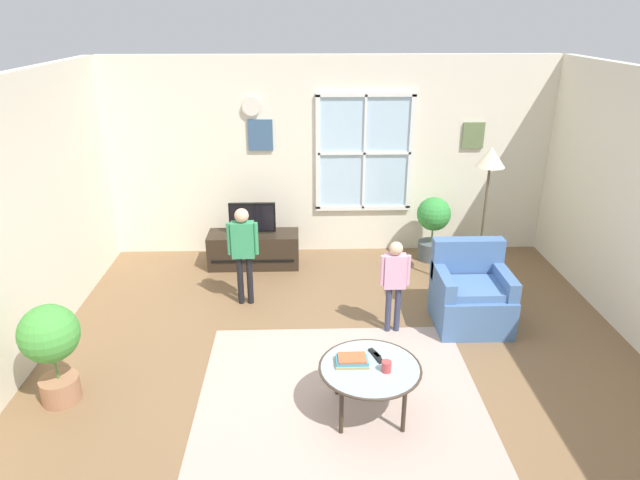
# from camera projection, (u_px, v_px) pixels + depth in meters

# --- Properties ---
(ground_plane) EXTENTS (6.45, 6.64, 0.02)m
(ground_plane) POSITION_uv_depth(u_px,v_px,m) (345.00, 379.00, 5.15)
(ground_plane) COLOR brown
(back_wall) EXTENTS (5.85, 0.17, 2.63)m
(back_wall) POSITION_uv_depth(u_px,v_px,m) (331.00, 157.00, 7.50)
(back_wall) COLOR silver
(back_wall) RESTS_ON ground_plane
(area_rug) EXTENTS (2.45, 2.26, 0.01)m
(area_rug) POSITION_uv_depth(u_px,v_px,m) (340.00, 396.00, 4.90)
(area_rug) COLOR tan
(area_rug) RESTS_ON ground_plane
(tv_stand) EXTENTS (1.17, 0.45, 0.45)m
(tv_stand) POSITION_uv_depth(u_px,v_px,m) (254.00, 249.00, 7.36)
(tv_stand) COLOR #2D2319
(tv_stand) RESTS_ON ground_plane
(television) EXTENTS (0.59, 0.08, 0.41)m
(television) POSITION_uv_depth(u_px,v_px,m) (252.00, 218.00, 7.19)
(television) COLOR #4C4C4C
(television) RESTS_ON tv_stand
(armchair) EXTENTS (0.76, 0.74, 0.87)m
(armchair) POSITION_uv_depth(u_px,v_px,m) (471.00, 295.00, 5.95)
(armchair) COLOR #476B9E
(armchair) RESTS_ON ground_plane
(coffee_table) EXTENTS (0.84, 0.84, 0.45)m
(coffee_table) POSITION_uv_depth(u_px,v_px,m) (370.00, 369.00, 4.56)
(coffee_table) COLOR #99B2B7
(coffee_table) RESTS_ON ground_plane
(book_stack) EXTENTS (0.27, 0.17, 0.07)m
(book_stack) POSITION_uv_depth(u_px,v_px,m) (352.00, 361.00, 4.58)
(book_stack) COLOR tan
(book_stack) RESTS_ON coffee_table
(cup) EXTENTS (0.08, 0.08, 0.09)m
(cup) POSITION_uv_depth(u_px,v_px,m) (386.00, 366.00, 4.48)
(cup) COLOR #BF3F3F
(cup) RESTS_ON coffee_table
(remote_near_books) EXTENTS (0.10, 0.14, 0.02)m
(remote_near_books) POSITION_uv_depth(u_px,v_px,m) (375.00, 353.00, 4.72)
(remote_near_books) COLOR black
(remote_near_books) RESTS_ON coffee_table
(remote_near_cup) EXTENTS (0.08, 0.15, 0.02)m
(remote_near_cup) POSITION_uv_depth(u_px,v_px,m) (378.00, 358.00, 4.65)
(remote_near_cup) COLOR black
(remote_near_cup) RESTS_ON coffee_table
(person_pink_shirt) EXTENTS (0.30, 0.14, 1.01)m
(person_pink_shirt) POSITION_uv_depth(u_px,v_px,m) (395.00, 276.00, 5.68)
(person_pink_shirt) COLOR #333851
(person_pink_shirt) RESTS_ON ground_plane
(person_green_shirt) EXTENTS (0.35, 0.16, 1.15)m
(person_green_shirt) POSITION_uv_depth(u_px,v_px,m) (243.00, 245.00, 6.21)
(person_green_shirt) COLOR black
(person_green_shirt) RESTS_ON ground_plane
(potted_plant_by_window) EXTENTS (0.45, 0.45, 0.87)m
(potted_plant_by_window) POSITION_uv_depth(u_px,v_px,m) (433.00, 224.00, 7.45)
(potted_plant_by_window) COLOR #4C565B
(potted_plant_by_window) RESTS_ON ground_plane
(potted_plant_corner) EXTENTS (0.49, 0.49, 0.91)m
(potted_plant_corner) POSITION_uv_depth(u_px,v_px,m) (51.00, 343.00, 4.66)
(potted_plant_corner) COLOR #9E6B4C
(potted_plant_corner) RESTS_ON ground_plane
(floor_lamp) EXTENTS (0.32, 0.32, 1.76)m
(floor_lamp) POSITION_uv_depth(u_px,v_px,m) (489.00, 172.00, 6.19)
(floor_lamp) COLOR black
(floor_lamp) RESTS_ON ground_plane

